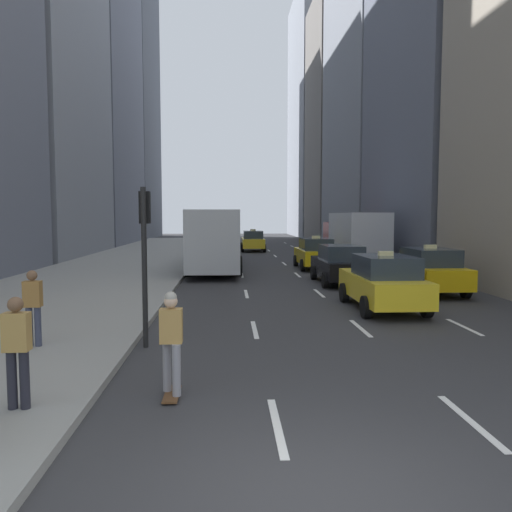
{
  "coord_description": "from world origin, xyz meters",
  "views": [
    {
      "loc": [
        -0.88,
        -4.78,
        2.95
      ],
      "look_at": [
        0.08,
        12.36,
        1.58
      ],
      "focal_mm": 35.0,
      "sensor_mm": 36.0,
      "label": 1
    }
  ],
  "objects_px": {
    "taxi_third": "(428,270)",
    "city_bus": "(215,237)",
    "taxi_fourth": "(383,282)",
    "traffic_light_pole": "(145,240)",
    "taxi_second": "(253,241)",
    "pedestrian_near_curb": "(17,347)",
    "box_truck": "(354,237)",
    "skateboarder": "(171,339)",
    "pedestrian_mid_block": "(33,304)",
    "taxi_lead": "(315,253)",
    "sedan_black_near": "(340,264)"
  },
  "relations": [
    {
      "from": "sedan_black_near",
      "to": "box_truck",
      "type": "bearing_deg",
      "value": 71.94
    },
    {
      "from": "sedan_black_near",
      "to": "pedestrian_mid_block",
      "type": "distance_m",
      "value": 13.99
    },
    {
      "from": "sedan_black_near",
      "to": "box_truck",
      "type": "distance_m",
      "value": 9.07
    },
    {
      "from": "taxi_third",
      "to": "skateboarder",
      "type": "xyz_separation_m",
      "value": [
        -8.61,
        -10.7,
        0.08
      ]
    },
    {
      "from": "box_truck",
      "to": "skateboarder",
      "type": "bearing_deg",
      "value": -111.3
    },
    {
      "from": "taxi_third",
      "to": "city_bus",
      "type": "height_order",
      "value": "city_bus"
    },
    {
      "from": "taxi_lead",
      "to": "city_bus",
      "type": "relative_size",
      "value": 0.38
    },
    {
      "from": "taxi_second",
      "to": "box_truck",
      "type": "distance_m",
      "value": 13.25
    },
    {
      "from": "sedan_black_near",
      "to": "skateboarder",
      "type": "xyz_separation_m",
      "value": [
        -5.81,
        -13.48,
        0.1
      ]
    },
    {
      "from": "sedan_black_near",
      "to": "traffic_light_pole",
      "type": "xyz_separation_m",
      "value": [
        -6.75,
        -10.21,
        1.54
      ]
    },
    {
      "from": "sedan_black_near",
      "to": "traffic_light_pole",
      "type": "height_order",
      "value": "traffic_light_pole"
    },
    {
      "from": "taxi_second",
      "to": "box_truck",
      "type": "xyz_separation_m",
      "value": [
        5.6,
        -11.98,
        0.83
      ]
    },
    {
      "from": "pedestrian_near_curb",
      "to": "skateboarder",
      "type": "bearing_deg",
      "value": 19.39
    },
    {
      "from": "box_truck",
      "to": "pedestrian_near_curb",
      "type": "bearing_deg",
      "value": -115.2
    },
    {
      "from": "taxi_third",
      "to": "taxi_fourth",
      "type": "relative_size",
      "value": 1.0
    },
    {
      "from": "box_truck",
      "to": "traffic_light_pole",
      "type": "xyz_separation_m",
      "value": [
        -9.55,
        -18.79,
        0.7
      ]
    },
    {
      "from": "traffic_light_pole",
      "to": "taxi_lead",
      "type": "bearing_deg",
      "value": 67.63
    },
    {
      "from": "taxi_third",
      "to": "taxi_lead",
      "type": "bearing_deg",
      "value": 107.32
    },
    {
      "from": "skateboarder",
      "to": "pedestrian_near_curb",
      "type": "height_order",
      "value": "pedestrian_near_curb"
    },
    {
      "from": "box_truck",
      "to": "pedestrian_mid_block",
      "type": "relative_size",
      "value": 5.09
    },
    {
      "from": "pedestrian_near_curb",
      "to": "pedestrian_mid_block",
      "type": "bearing_deg",
      "value": 107.69
    },
    {
      "from": "sedan_black_near",
      "to": "pedestrian_mid_block",
      "type": "height_order",
      "value": "pedestrian_mid_block"
    },
    {
      "from": "taxi_second",
      "to": "city_bus",
      "type": "xyz_separation_m",
      "value": [
        -2.81,
        -14.3,
        0.91
      ]
    },
    {
      "from": "taxi_second",
      "to": "taxi_fourth",
      "type": "xyz_separation_m",
      "value": [
        2.8,
        -26.7,
        0.0
      ]
    },
    {
      "from": "city_bus",
      "to": "traffic_light_pole",
      "type": "xyz_separation_m",
      "value": [
        -1.14,
        -16.47,
        0.62
      ]
    },
    {
      "from": "taxi_lead",
      "to": "skateboarder",
      "type": "relative_size",
      "value": 2.52
    },
    {
      "from": "taxi_third",
      "to": "box_truck",
      "type": "distance_m",
      "value": 11.4
    },
    {
      "from": "taxi_lead",
      "to": "box_truck",
      "type": "bearing_deg",
      "value": 40.5
    },
    {
      "from": "pedestrian_near_curb",
      "to": "city_bus",
      "type": "bearing_deg",
      "value": 83.53
    },
    {
      "from": "taxi_fourth",
      "to": "traffic_light_pole",
      "type": "bearing_deg",
      "value": -148.87
    },
    {
      "from": "taxi_second",
      "to": "pedestrian_near_curb",
      "type": "xyz_separation_m",
      "value": [
        -5.14,
        -34.8,
        0.19
      ]
    },
    {
      "from": "taxi_second",
      "to": "city_bus",
      "type": "bearing_deg",
      "value": -101.13
    },
    {
      "from": "skateboarder",
      "to": "sedan_black_near",
      "type": "bearing_deg",
      "value": 66.7
    },
    {
      "from": "city_bus",
      "to": "traffic_light_pole",
      "type": "height_order",
      "value": "traffic_light_pole"
    },
    {
      "from": "taxi_lead",
      "to": "taxi_third",
      "type": "height_order",
      "value": "same"
    },
    {
      "from": "pedestrian_near_curb",
      "to": "sedan_black_near",
      "type": "bearing_deg",
      "value": 60.85
    },
    {
      "from": "box_truck",
      "to": "pedestrian_near_curb",
      "type": "height_order",
      "value": "box_truck"
    },
    {
      "from": "sedan_black_near",
      "to": "taxi_lead",
      "type": "bearing_deg",
      "value": 90.0
    },
    {
      "from": "sedan_black_near",
      "to": "box_truck",
      "type": "xyz_separation_m",
      "value": [
        2.8,
        8.59,
        0.84
      ]
    },
    {
      "from": "skateboarder",
      "to": "traffic_light_pole",
      "type": "height_order",
      "value": "traffic_light_pole"
    },
    {
      "from": "sedan_black_near",
      "to": "pedestrian_near_curb",
      "type": "bearing_deg",
      "value": -119.15
    },
    {
      "from": "box_truck",
      "to": "pedestrian_near_curb",
      "type": "xyz_separation_m",
      "value": [
        -10.74,
        -22.82,
        -0.64
      ]
    },
    {
      "from": "taxi_third",
      "to": "taxi_fourth",
      "type": "distance_m",
      "value": 4.37
    },
    {
      "from": "taxi_second",
      "to": "pedestrian_near_curb",
      "type": "relative_size",
      "value": 2.67
    },
    {
      "from": "pedestrian_near_curb",
      "to": "traffic_light_pole",
      "type": "xyz_separation_m",
      "value": [
        1.19,
        4.03,
        1.34
      ]
    },
    {
      "from": "taxi_third",
      "to": "box_truck",
      "type": "height_order",
      "value": "box_truck"
    },
    {
      "from": "pedestrian_near_curb",
      "to": "taxi_lead",
      "type": "bearing_deg",
      "value": 68.77
    },
    {
      "from": "skateboarder",
      "to": "pedestrian_mid_block",
      "type": "height_order",
      "value": "pedestrian_mid_block"
    },
    {
      "from": "taxi_lead",
      "to": "taxi_fourth",
      "type": "xyz_separation_m",
      "value": [
        0.0,
        -12.33,
        0.0
      ]
    },
    {
      "from": "city_bus",
      "to": "skateboarder",
      "type": "xyz_separation_m",
      "value": [
        -0.19,
        -19.75,
        -0.82
      ]
    }
  ]
}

